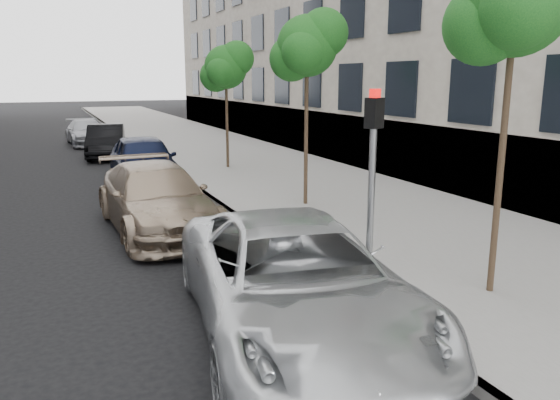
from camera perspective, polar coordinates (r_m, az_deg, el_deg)
ground at (r=6.32m, az=8.77°, el=-19.56°), size 160.00×160.00×0.00m
sidewalk at (r=29.57m, az=-9.17°, el=6.15°), size 6.40×72.00×0.14m
curb at (r=28.96m, az=-15.20°, el=5.73°), size 0.15×72.00×0.14m
tree_near at (r=8.65m, az=23.52°, el=18.53°), size 1.84×1.64×5.16m
tree_mid at (r=13.94m, az=2.94°, el=15.79°), size 1.81×1.61×4.87m
tree_far at (r=19.96m, az=-5.61°, el=13.67°), size 1.84×1.64×4.49m
signal_pole at (r=7.85m, az=9.61°, el=2.99°), size 0.29×0.26×3.07m
minivan at (r=7.16m, az=1.57°, el=-8.50°), size 3.38×5.86×1.54m
suv at (r=12.42m, az=-12.79°, el=0.16°), size 2.24×5.12×1.46m
sedan_blue at (r=17.81m, az=-14.06°, el=4.03°), size 2.03×4.72×1.59m
sedan_black at (r=24.63m, az=-17.72°, el=5.88°), size 2.10×4.39×1.39m
sedan_rear at (r=29.55m, az=-19.56°, el=6.67°), size 2.00×4.44×1.26m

